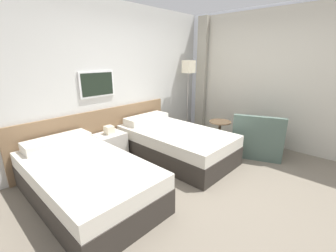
% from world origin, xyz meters
% --- Properties ---
extents(ground_plane, '(16.00, 16.00, 0.00)m').
position_xyz_m(ground_plane, '(0.00, 0.00, 0.00)').
color(ground_plane, slate).
extents(wall_headboard, '(10.00, 0.10, 2.70)m').
position_xyz_m(wall_headboard, '(-0.04, 1.95, 1.29)').
color(wall_headboard, silver).
rests_on(wall_headboard, ground_plane).
extents(wall_window, '(0.21, 4.42, 2.70)m').
position_xyz_m(wall_window, '(2.16, -0.18, 1.34)').
color(wall_window, white).
rests_on(wall_window, ground_plane).
extents(bed_near_door, '(1.13, 2.03, 0.65)m').
position_xyz_m(bed_near_door, '(-1.40, 0.88, 0.27)').
color(bed_near_door, '#332D28').
rests_on(bed_near_door, ground_plane).
extents(bed_near_window, '(1.13, 2.03, 0.65)m').
position_xyz_m(bed_near_window, '(0.32, 0.88, 0.27)').
color(bed_near_window, '#332D28').
rests_on(bed_near_window, ground_plane).
extents(nightstand, '(0.49, 0.40, 0.63)m').
position_xyz_m(nightstand, '(-0.54, 1.64, 0.25)').
color(nightstand, beige).
rests_on(nightstand, ground_plane).
extents(floor_lamp, '(0.24, 0.24, 1.69)m').
position_xyz_m(floor_lamp, '(1.55, 1.58, 1.40)').
color(floor_lamp, '#9E9993').
rests_on(floor_lamp, ground_plane).
extents(side_table, '(0.41, 0.41, 0.60)m').
position_xyz_m(side_table, '(1.12, 0.45, 0.41)').
color(side_table, brown).
rests_on(side_table, ground_plane).
extents(armchair, '(0.98, 1.06, 0.80)m').
position_xyz_m(armchair, '(1.48, -0.14, 0.27)').
color(armchair, '#4C6056').
rests_on(armchair, ground_plane).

